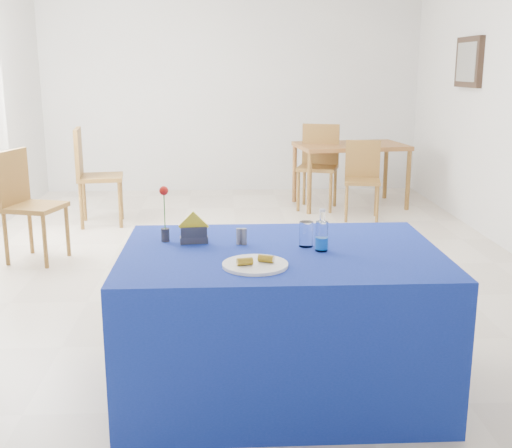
{
  "coord_description": "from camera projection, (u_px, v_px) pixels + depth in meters",
  "views": [
    {
      "loc": [
        -0.11,
        -5.21,
        1.66
      ],
      "look_at": [
        0.04,
        -2.21,
        0.92
      ],
      "focal_mm": 45.0,
      "sensor_mm": 36.0,
      "label": 1
    }
  ],
  "objects": [
    {
      "name": "picture_art",
      "position": [
        467.0,
        62.0,
        6.71
      ],
      "size": [
        0.02,
        0.52,
        0.4
      ],
      "primitive_type": "cube",
      "color": "#998C66",
      "rests_on": "room_shell"
    },
    {
      "name": "room_shell",
      "position": [
        237.0,
        54.0,
        5.03
      ],
      "size": [
        7.0,
        7.0,
        7.0
      ],
      "color": "silver",
      "rests_on": "ground"
    },
    {
      "name": "chair_win_a",
      "position": [
        25.0,
        198.0,
        5.52
      ],
      "size": [
        0.54,
        0.54,
        0.97
      ],
      "rotation": [
        0.0,
        0.0,
        1.29
      ],
      "color": "brown",
      "rests_on": "floor"
    },
    {
      "name": "blue_table",
      "position": [
        280.0,
        320.0,
        3.32
      ],
      "size": [
        1.6,
        1.1,
        0.76
      ],
      "color": "navy",
      "rests_on": "floor"
    },
    {
      "name": "oak_table",
      "position": [
        351.0,
        150.0,
        7.68
      ],
      "size": [
        1.36,
        0.98,
        0.76
      ],
      "color": "olive",
      "rests_on": "floor"
    },
    {
      "name": "rose_vase",
      "position": [
        165.0,
        215.0,
        3.35
      ],
      "size": [
        0.05,
        0.05,
        0.3
      ],
      "color": "#27272C",
      "rests_on": "blue_table"
    },
    {
      "name": "pepper_shaker",
      "position": [
        244.0,
        237.0,
        3.31
      ],
      "size": [
        0.03,
        0.03,
        0.08
      ],
      "primitive_type": "cylinder",
      "color": "slate",
      "rests_on": "blue_table"
    },
    {
      "name": "napkin_holder",
      "position": [
        194.0,
        234.0,
        3.34
      ],
      "size": [
        0.16,
        0.07,
        0.17
      ],
      "color": "#3B3B40",
      "rests_on": "blue_table"
    },
    {
      "name": "drinking_glass",
      "position": [
        306.0,
        234.0,
        3.27
      ],
      "size": [
        0.07,
        0.07,
        0.13
      ],
      "primitive_type": "cylinder",
      "color": "white",
      "rests_on": "blue_table"
    },
    {
      "name": "salt_shaker",
      "position": [
        239.0,
        236.0,
        3.32
      ],
      "size": [
        0.03,
        0.03,
        0.08
      ],
      "primitive_type": "cylinder",
      "color": "slate",
      "rests_on": "blue_table"
    },
    {
      "name": "chair_win_b",
      "position": [
        91.0,
        170.0,
        6.77
      ],
      "size": [
        0.52,
        0.52,
        1.03
      ],
      "rotation": [
        0.0,
        0.0,
        1.7
      ],
      "color": "brown",
      "rests_on": "floor"
    },
    {
      "name": "floor",
      "position": [
        238.0,
        267.0,
        5.45
      ],
      "size": [
        7.0,
        7.0,
        0.0
      ],
      "primitive_type": "plane",
      "color": "beige",
      "rests_on": "ground"
    },
    {
      "name": "chair_bg_right",
      "position": [
        362.0,
        174.0,
        7.11
      ],
      "size": [
        0.45,
        0.45,
        0.86
      ],
      "rotation": [
        0.0,
        0.0,
        -0.19
      ],
      "color": "brown",
      "rests_on": "floor"
    },
    {
      "name": "plate",
      "position": [
        255.0,
        265.0,
        2.96
      ],
      "size": [
        0.31,
        0.31,
        0.01
      ],
      "primitive_type": "cylinder",
      "color": "white",
      "rests_on": "blue_table"
    },
    {
      "name": "picture_frame",
      "position": [
        469.0,
        62.0,
        6.71
      ],
      "size": [
        0.06,
        0.64,
        0.52
      ],
      "primitive_type": "cube",
      "color": "black",
      "rests_on": "room_shell"
    },
    {
      "name": "banana_pieces",
      "position": [
        256.0,
        260.0,
        2.95
      ],
      "size": [
        0.18,
        0.09,
        0.03
      ],
      "color": "yellow",
      "rests_on": "plate"
    },
    {
      "name": "water_bottle",
      "position": [
        322.0,
        237.0,
        3.19
      ],
      "size": [
        0.06,
        0.06,
        0.21
      ],
      "color": "white",
      "rests_on": "blue_table"
    },
    {
      "name": "chair_bg_left",
      "position": [
        319.0,
        160.0,
        7.62
      ],
      "size": [
        0.56,
        0.56,
        0.99
      ],
      "rotation": [
        0.0,
        0.0,
        -0.31
      ],
      "color": "brown",
      "rests_on": "floor"
    }
  ]
}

